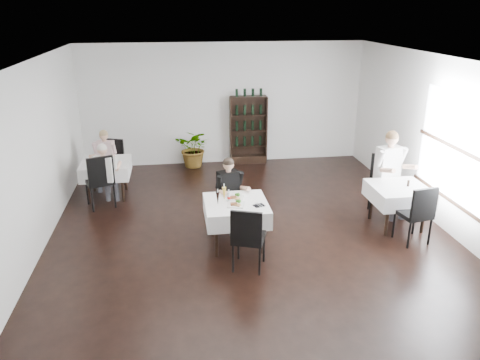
% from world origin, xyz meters
% --- Properties ---
extents(room_shell, '(9.00, 9.00, 9.00)m').
position_xyz_m(room_shell, '(0.00, 0.00, 1.50)').
color(room_shell, black).
rests_on(room_shell, ground).
extents(window_right, '(0.06, 2.30, 1.85)m').
position_xyz_m(window_right, '(3.48, 0.00, 1.50)').
color(window_right, white).
rests_on(window_right, room_shell).
extents(wine_shelf, '(0.90, 0.28, 1.75)m').
position_xyz_m(wine_shelf, '(0.60, 4.31, 0.85)').
color(wine_shelf, black).
rests_on(wine_shelf, ground).
extents(main_table, '(1.03, 1.03, 0.77)m').
position_xyz_m(main_table, '(-0.30, 0.00, 0.62)').
color(main_table, black).
rests_on(main_table, ground).
extents(left_table, '(0.98, 0.98, 0.77)m').
position_xyz_m(left_table, '(-2.70, 2.50, 0.62)').
color(left_table, black).
rests_on(left_table, ground).
extents(right_table, '(0.98, 0.98, 0.77)m').
position_xyz_m(right_table, '(2.70, 0.30, 0.62)').
color(right_table, black).
rests_on(right_table, ground).
extents(potted_tree, '(1.09, 1.03, 0.97)m').
position_xyz_m(potted_tree, '(-0.78, 4.20, 0.49)').
color(potted_tree, '#266221').
rests_on(potted_tree, ground).
extents(main_chair_far, '(0.52, 0.52, 0.88)m').
position_xyz_m(main_chair_far, '(-0.37, 0.80, 0.50)').
color(main_chair_far, black).
rests_on(main_chair_far, ground).
extents(main_chair_near, '(0.60, 0.61, 1.03)m').
position_xyz_m(main_chair_near, '(-0.24, -0.84, 0.59)').
color(main_chair_near, black).
rests_on(main_chair_near, ground).
extents(left_chair_far, '(0.63, 0.63, 1.06)m').
position_xyz_m(left_chair_far, '(-2.66, 3.09, 0.61)').
color(left_chair_far, black).
rests_on(left_chair_far, ground).
extents(left_chair_near, '(0.65, 0.66, 1.11)m').
position_xyz_m(left_chair_near, '(-2.74, 1.90, 0.63)').
color(left_chair_near, black).
rests_on(left_chair_near, ground).
extents(right_chair_far, '(0.68, 0.68, 1.16)m').
position_xyz_m(right_chair_far, '(2.67, 0.86, 0.66)').
color(right_chair_far, black).
rests_on(right_chair_far, ground).
extents(right_chair_near, '(0.56, 0.56, 1.05)m').
position_xyz_m(right_chair_near, '(2.70, -0.39, 0.60)').
color(right_chair_near, black).
rests_on(right_chair_near, ground).
extents(diner_main, '(0.58, 0.61, 1.34)m').
position_xyz_m(diner_main, '(-0.32, 0.60, 0.78)').
color(diner_main, '#42434A').
rests_on(diner_main, ground).
extents(diner_left_far, '(0.54, 0.56, 1.31)m').
position_xyz_m(diner_left_far, '(-2.77, 2.99, 0.76)').
color(diner_left_far, '#42434A').
rests_on(diner_left_far, ground).
extents(diner_left_near, '(0.54, 0.56, 1.33)m').
position_xyz_m(diner_left_near, '(-2.63, 1.98, 0.77)').
color(diner_left_near, '#42434A').
rests_on(diner_left_near, ground).
extents(diner_right_far, '(0.68, 0.72, 1.64)m').
position_xyz_m(diner_right_far, '(2.77, 0.83, 0.95)').
color(diner_right_far, '#42434A').
rests_on(diner_right_far, ground).
extents(plate_far, '(0.34, 0.34, 0.08)m').
position_xyz_m(plate_far, '(-0.29, 0.16, 0.79)').
color(plate_far, white).
rests_on(plate_far, main_table).
extents(plate_near, '(0.32, 0.32, 0.08)m').
position_xyz_m(plate_near, '(-0.32, -0.12, 0.79)').
color(plate_near, white).
rests_on(plate_near, main_table).
extents(pilsner_dark, '(0.06, 0.06, 0.27)m').
position_xyz_m(pilsner_dark, '(-0.60, -0.04, 0.88)').
color(pilsner_dark, black).
rests_on(pilsner_dark, main_table).
extents(pilsner_lager, '(0.07, 0.07, 0.30)m').
position_xyz_m(pilsner_lager, '(-0.48, 0.10, 0.89)').
color(pilsner_lager, gold).
rests_on(pilsner_lager, main_table).
extents(coke_bottle, '(0.05, 0.05, 0.21)m').
position_xyz_m(coke_bottle, '(-0.41, 0.04, 0.86)').
color(coke_bottle, silver).
rests_on(coke_bottle, main_table).
extents(napkin_cutlery, '(0.21, 0.18, 0.02)m').
position_xyz_m(napkin_cutlery, '(0.05, -0.19, 0.78)').
color(napkin_cutlery, black).
rests_on(napkin_cutlery, main_table).
extents(pepper_mill, '(0.04, 0.04, 0.11)m').
position_xyz_m(pepper_mill, '(2.86, 0.29, 0.83)').
color(pepper_mill, black).
rests_on(pepper_mill, right_table).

